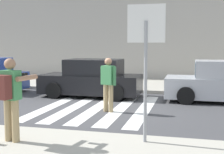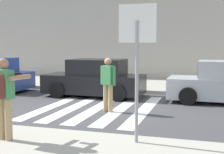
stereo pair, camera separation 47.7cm
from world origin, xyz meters
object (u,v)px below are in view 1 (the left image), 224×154
Objects in this scene: photographer_with_backpack at (10,93)px; parked_car_black at (92,79)px; pedestrian_crossing at (108,82)px; stop_sign at (146,42)px; parked_car_silver at (222,83)px.

parked_car_black is at bearing 93.26° from photographer_with_backpack.
photographer_with_backpack is 4.05m from pedestrian_crossing.
stop_sign reaches higher than photographer_with_backpack.
pedestrian_crossing is (1.05, 3.91, -0.19)m from photographer_with_backpack.
stop_sign is 2.95m from photographer_with_backpack.
photographer_with_backpack reaches higher than parked_car_black.
photographer_with_backpack is 8.16m from parked_car_silver.
photographer_with_backpack reaches higher than pedestrian_crossing.
stop_sign is at bearing -63.10° from pedestrian_crossing.
stop_sign is 1.62× the size of pedestrian_crossing.
parked_car_silver is at bearing 54.42° from photographer_with_backpack.
photographer_with_backpack is at bearing -165.77° from stop_sign.
parked_car_silver is at bearing 70.89° from stop_sign.
photographer_with_backpack is 0.42× the size of parked_car_silver.
pedestrian_crossing is (-1.64, 3.23, -1.21)m from stop_sign.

